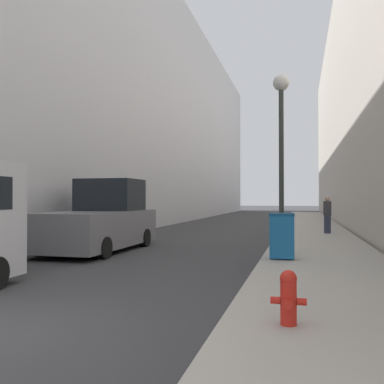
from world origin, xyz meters
The scene contains 7 objects.
sidewalk_right centered at (4.89, 18.00, 0.07)m, with size 3.30×60.00×0.15m.
building_left_glass centered at (-10.01, 26.00, 8.18)m, with size 12.00×60.00×16.36m.
fire_hydrant centered at (4.11, 1.17, 0.51)m, with size 0.44×0.33×0.68m.
trash_bin centered at (3.79, 7.12, 0.76)m, with size 0.64×0.58×1.20m.
lamppost centered at (3.68, 9.28, 3.81)m, with size 0.51×0.51×5.47m.
pickup_truck centered at (-2.21, 8.75, 0.97)m, with size 2.27×5.31×2.40m.
pedestrian_on_sidewalk centered at (5.43, 15.98, 0.99)m, with size 0.34×0.22×1.68m.
Camera 1 is at (4.26, -4.31, 1.73)m, focal length 40.00 mm.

